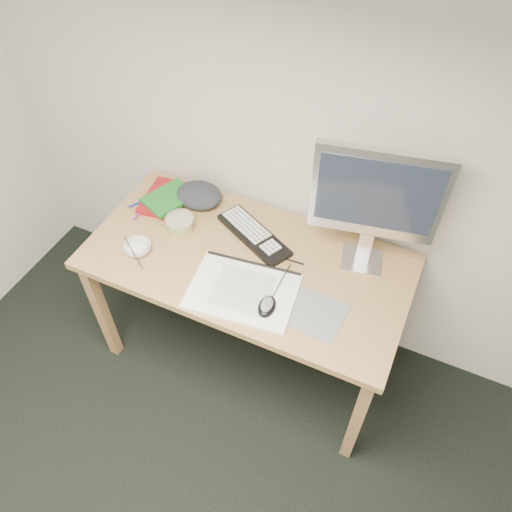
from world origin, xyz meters
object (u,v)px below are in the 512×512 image
(sketchpad, at_px, (243,291))
(keyboard, at_px, (254,235))
(monitor, at_px, (376,198))
(rice_bowl, at_px, (138,248))
(desk, at_px, (247,271))

(sketchpad, height_order, keyboard, keyboard)
(monitor, bearing_deg, keyboard, 177.13)
(keyboard, bearing_deg, sketchpad, -46.73)
(monitor, bearing_deg, sketchpad, -147.45)
(keyboard, bearing_deg, rice_bowl, -118.82)
(desk, distance_m, monitor, 0.66)
(rice_bowl, bearing_deg, monitor, 21.67)
(desk, height_order, sketchpad, sketchpad)
(monitor, height_order, rice_bowl, monitor)
(sketchpad, relative_size, monitor, 0.75)
(sketchpad, xyz_separation_m, rice_bowl, (-0.51, 0.01, 0.01))
(desk, xyz_separation_m, monitor, (0.45, 0.20, 0.44))
(keyboard, distance_m, monitor, 0.60)
(sketchpad, bearing_deg, rice_bowl, 171.81)
(sketchpad, xyz_separation_m, monitor, (0.39, 0.37, 0.35))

